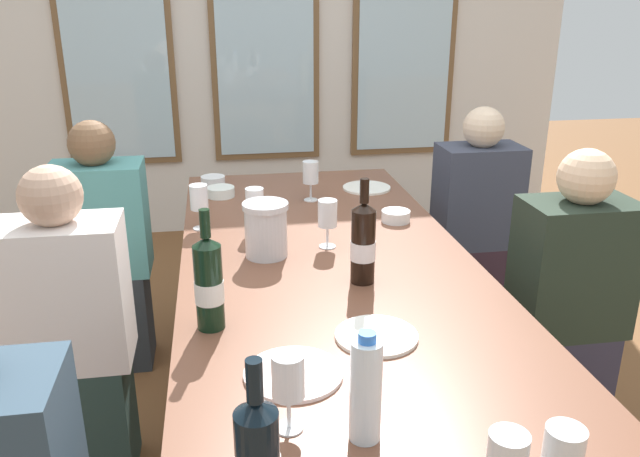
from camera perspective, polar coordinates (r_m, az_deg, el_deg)
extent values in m
plane|color=brown|center=(2.51, 0.88, -19.00)|extent=(12.00, 12.00, 0.00)
cube|color=silver|center=(4.44, -5.04, 18.28)|extent=(4.19, 0.06, 2.90)
cube|color=brown|center=(4.42, -17.96, 17.43)|extent=(0.72, 0.03, 1.88)
cube|color=silver|center=(4.40, -17.99, 17.42)|extent=(0.64, 0.01, 1.80)
cube|color=brown|center=(4.39, -4.99, 18.26)|extent=(0.72, 0.03, 1.88)
cube|color=silver|center=(4.38, -4.97, 18.25)|extent=(0.64, 0.01, 1.80)
cube|color=brown|center=(4.57, 7.61, 18.23)|extent=(0.72, 0.03, 1.88)
cube|color=silver|center=(4.55, 7.67, 18.23)|extent=(0.64, 0.01, 1.80)
cube|color=brown|center=(2.13, 0.98, -3.80)|extent=(0.99, 2.38, 0.04)
cube|color=brown|center=(3.26, -9.45, -2.46)|extent=(0.07, 0.07, 0.70)
cube|color=brown|center=(3.34, 4.30, -1.64)|extent=(0.07, 0.07, 0.70)
cylinder|color=white|center=(1.55, -2.38, -12.74)|extent=(0.24, 0.24, 0.01)
cylinder|color=white|center=(1.70, 5.04, -9.47)|extent=(0.22, 0.22, 0.01)
cylinder|color=white|center=(2.97, 4.17, 3.63)|extent=(0.22, 0.22, 0.01)
cylinder|color=silver|center=(2.18, -4.82, -0.35)|extent=(0.14, 0.14, 0.17)
cylinder|color=silver|center=(2.15, -4.89, 2.03)|extent=(0.16, 0.16, 0.02)
cylinder|color=black|center=(1.72, -9.83, -5.18)|extent=(0.07, 0.07, 0.24)
cone|color=black|center=(1.67, -10.09, -1.15)|extent=(0.07, 0.07, 0.02)
cylinder|color=black|center=(1.65, -10.20, 0.45)|extent=(0.03, 0.03, 0.08)
cylinder|color=silver|center=(1.73, -9.81, -5.53)|extent=(0.08, 0.08, 0.06)
cylinder|color=black|center=(1.97, 3.85, -1.62)|extent=(0.08, 0.08, 0.23)
cone|color=black|center=(1.92, 3.94, 1.95)|extent=(0.08, 0.08, 0.02)
cylinder|color=black|center=(1.91, 3.97, 3.37)|extent=(0.03, 0.03, 0.08)
cylinder|color=silver|center=(1.97, 3.84, -1.94)|extent=(0.08, 0.08, 0.06)
cone|color=black|center=(1.07, -5.76, -15.53)|extent=(0.07, 0.08, 0.02)
cylinder|color=black|center=(1.04, -5.85, -13.31)|extent=(0.03, 0.03, 0.08)
cylinder|color=white|center=(2.55, 6.75, 1.11)|extent=(0.11, 0.11, 0.04)
cylinder|color=white|center=(2.88, -8.82, 3.24)|extent=(0.12, 0.12, 0.04)
cylinder|color=white|center=(3.06, -9.49, 4.21)|extent=(0.11, 0.11, 0.04)
cylinder|color=white|center=(1.30, 4.08, -14.20)|extent=(0.06, 0.06, 0.22)
cylinder|color=blue|center=(1.24, 4.22, -9.62)|extent=(0.04, 0.04, 0.02)
cylinder|color=white|center=(2.80, -0.83, 2.56)|extent=(0.06, 0.06, 0.00)
cylinder|color=white|center=(2.79, -0.83, 3.34)|extent=(0.01, 0.01, 0.07)
cylinder|color=white|center=(2.76, -0.84, 5.03)|extent=(0.07, 0.07, 0.09)
cylinder|color=white|center=(2.50, -10.54, 0.03)|extent=(0.06, 0.06, 0.00)
cylinder|color=white|center=(2.48, -10.59, 0.88)|extent=(0.01, 0.01, 0.07)
cylinder|color=white|center=(2.46, -10.72, 2.76)|extent=(0.07, 0.07, 0.09)
cylinder|color=maroon|center=(2.47, -10.67, 2.10)|extent=(0.06, 0.06, 0.03)
cylinder|color=white|center=(2.28, 0.66, -1.60)|extent=(0.06, 0.06, 0.00)
cylinder|color=white|center=(2.26, 0.66, -0.67)|extent=(0.01, 0.01, 0.07)
cylinder|color=white|center=(2.24, 0.67, 1.37)|extent=(0.07, 0.07, 0.09)
cylinder|color=white|center=(1.39, -2.76, -17.24)|extent=(0.06, 0.06, 0.00)
cylinder|color=white|center=(1.37, -2.78, -15.92)|extent=(0.01, 0.01, 0.07)
cylinder|color=white|center=(1.32, -2.85, -12.93)|extent=(0.07, 0.07, 0.09)
cylinder|color=beige|center=(1.34, -2.82, -14.15)|extent=(0.06, 0.06, 0.02)
cylinder|color=white|center=(1.20, 20.80, -18.16)|extent=(0.07, 0.07, 0.09)
cylinder|color=white|center=(2.42, -5.72, -0.34)|extent=(0.06, 0.06, 0.00)
cylinder|color=white|center=(2.41, -5.75, 0.54)|extent=(0.01, 0.01, 0.07)
cylinder|color=white|center=(2.38, -5.82, 2.46)|extent=(0.07, 0.07, 0.09)
cylinder|color=#590C19|center=(2.39, -5.79, 1.64)|extent=(0.06, 0.06, 0.02)
cube|color=#2A3036|center=(3.04, -17.91, -7.49)|extent=(0.32, 0.24, 0.45)
cube|color=teal|center=(2.87, -18.89, 0.80)|extent=(0.38, 0.24, 0.48)
sphere|color=brown|center=(2.78, -19.64, 7.14)|extent=(0.19, 0.19, 0.19)
cube|color=#34232D|center=(3.28, 13.17, -4.94)|extent=(0.32, 0.24, 0.45)
cube|color=#393E4F|center=(3.12, 13.84, 2.83)|extent=(0.38, 0.24, 0.48)
sphere|color=beige|center=(3.04, 14.35, 8.69)|extent=(0.19, 0.19, 0.19)
cube|color=#253A34|center=(2.42, -20.26, -15.43)|extent=(0.32, 0.24, 0.45)
cube|color=silver|center=(2.20, -21.71, -5.43)|extent=(0.38, 0.24, 0.48)
sphere|color=tan|center=(2.09, -22.84, 2.68)|extent=(0.19, 0.19, 0.19)
cube|color=#2F2E42|center=(2.61, 20.26, -12.62)|extent=(0.32, 0.24, 0.45)
cube|color=#232F24|center=(2.41, 21.58, -3.21)|extent=(0.38, 0.24, 0.48)
sphere|color=beige|center=(2.31, 22.60, 4.25)|extent=(0.19, 0.19, 0.19)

